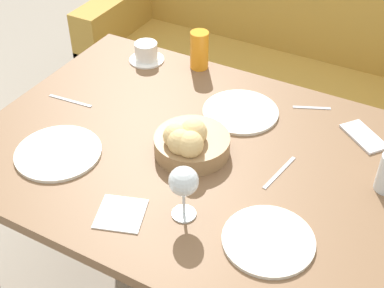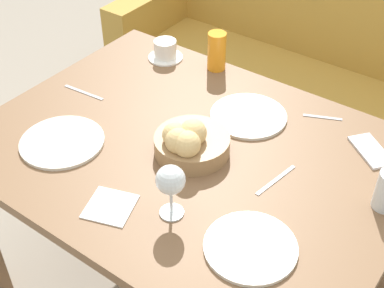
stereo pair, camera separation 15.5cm
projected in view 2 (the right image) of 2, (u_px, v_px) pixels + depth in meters
dining_table at (190, 170)px, 1.65m from camera, size 1.26×0.95×0.71m
couch at (296, 86)px, 2.56m from camera, size 1.73×0.70×0.88m
bread_basket at (189, 142)px, 1.53m from camera, size 0.22×0.22×0.12m
plate_near_left at (62, 142)px, 1.60m from camera, size 0.25×0.25×0.01m
plate_near_right at (251, 247)px, 1.29m from camera, size 0.23×0.23×0.01m
plate_far_center at (249, 116)px, 1.70m from camera, size 0.24×0.24×0.01m
juice_glass at (217, 51)px, 1.89m from camera, size 0.07×0.07×0.14m
wine_glass at (171, 182)px, 1.31m from camera, size 0.08×0.08×0.16m
coffee_cup at (165, 50)px, 1.97m from camera, size 0.13×0.13×0.07m
fork_silver at (276, 180)px, 1.48m from camera, size 0.04×0.16×0.00m
knife_silver at (84, 92)px, 1.81m from camera, size 0.16×0.02×0.00m
spoon_coffee at (323, 117)px, 1.70m from camera, size 0.12×0.06×0.00m
napkin at (110, 206)px, 1.40m from camera, size 0.15×0.15×0.00m
cell_phone at (371, 151)px, 1.57m from camera, size 0.16×0.15×0.01m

